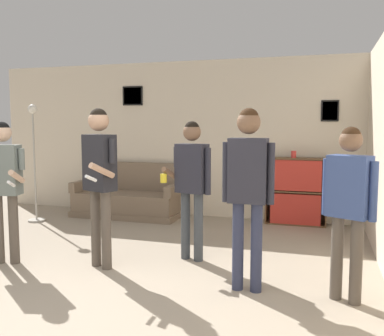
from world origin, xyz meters
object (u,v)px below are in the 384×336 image
(person_player_foreground_center, at_px, (99,170))
(person_spectator_far_right, at_px, (349,197))
(person_player_foreground_left, at_px, (4,178))
(drinking_cup, at_px, (294,154))
(person_watcher_holding_cup, at_px, (192,176))
(person_spectator_near_bookshelf, at_px, (248,179))
(floor_lamp, at_px, (34,158))
(couch, at_px, (129,199))
(bookshelf, at_px, (296,191))

(person_player_foreground_center, distance_m, person_spectator_far_right, 2.60)
(person_player_foreground_left, relative_size, drinking_cup, 14.87)
(person_watcher_holding_cup, relative_size, person_spectator_near_bookshelf, 0.93)
(floor_lamp, xyz_separation_m, person_spectator_near_bookshelf, (3.86, -1.93, 0.03))
(drinking_cup, bearing_deg, person_watcher_holding_cup, -114.46)
(couch, height_order, person_watcher_holding_cup, person_watcher_holding_cup)
(person_watcher_holding_cup, height_order, person_spectator_far_right, person_watcher_holding_cup)
(couch, relative_size, person_spectator_near_bookshelf, 1.07)
(floor_lamp, bearing_deg, person_spectator_far_right, -21.91)
(floor_lamp, bearing_deg, person_player_foreground_left, -61.28)
(bookshelf, distance_m, person_spectator_near_bookshelf, 3.04)
(bookshelf, distance_m, drinking_cup, 0.60)
(floor_lamp, height_order, person_player_foreground_left, floor_lamp)
(person_player_foreground_left, height_order, drinking_cup, person_player_foreground_left)
(person_spectator_near_bookshelf, bearing_deg, bookshelf, 84.73)
(couch, xyz_separation_m, drinking_cup, (2.81, 0.19, 0.83))
(person_player_foreground_center, bearing_deg, couch, 109.10)
(couch, distance_m, bookshelf, 2.88)
(couch, xyz_separation_m, person_spectator_far_right, (3.49, -2.78, 0.67))
(couch, relative_size, person_player_foreground_left, 1.15)
(person_player_foreground_center, xyz_separation_m, person_spectator_far_right, (2.59, -0.18, -0.14))
(person_spectator_far_right, distance_m, drinking_cup, 3.05)
(couch, relative_size, floor_lamp, 0.97)
(floor_lamp, relative_size, drinking_cup, 17.51)
(bookshelf, relative_size, floor_lamp, 0.56)
(person_spectator_near_bookshelf, relative_size, drinking_cup, 15.98)
(person_player_foreground_left, bearing_deg, bookshelf, 44.13)
(person_player_foreground_left, bearing_deg, person_spectator_far_right, 0.28)
(person_player_foreground_center, relative_size, drinking_cup, 16.17)
(floor_lamp, xyz_separation_m, person_player_foreground_left, (1.06, -1.94, -0.06))
(bookshelf, xyz_separation_m, floor_lamp, (-4.14, -1.05, 0.52))
(person_watcher_holding_cup, bearing_deg, person_spectator_near_bookshelf, -43.48)
(person_player_foreground_center, height_order, person_spectator_far_right, person_player_foreground_center)
(floor_lamp, height_order, person_spectator_near_bookshelf, floor_lamp)
(person_spectator_near_bookshelf, bearing_deg, drinking_cup, 85.72)
(couch, bearing_deg, person_player_foreground_left, -94.46)
(bookshelf, xyz_separation_m, person_spectator_near_bookshelf, (-0.27, -2.98, 0.56))
(couch, relative_size, person_spectator_far_right, 1.18)
(person_player_foreground_left, bearing_deg, couch, 85.54)
(person_spectator_far_right, bearing_deg, person_player_foreground_left, -179.72)
(bookshelf, relative_size, person_spectator_near_bookshelf, 0.61)
(drinking_cup, bearing_deg, bookshelf, -0.85)
(couch, bearing_deg, floor_lamp, -146.15)
(bookshelf, height_order, person_spectator_near_bookshelf, person_spectator_near_bookshelf)
(person_spectator_far_right, bearing_deg, person_watcher_holding_cup, 156.44)
(couch, bearing_deg, drinking_cup, 3.93)
(person_watcher_holding_cup, distance_m, drinking_cup, 2.45)
(person_player_foreground_left, xyz_separation_m, person_spectator_near_bookshelf, (2.80, 0.01, 0.09))
(person_spectator_near_bookshelf, bearing_deg, couch, 132.85)
(person_watcher_holding_cup, xyz_separation_m, drinking_cup, (1.01, 2.23, 0.12))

